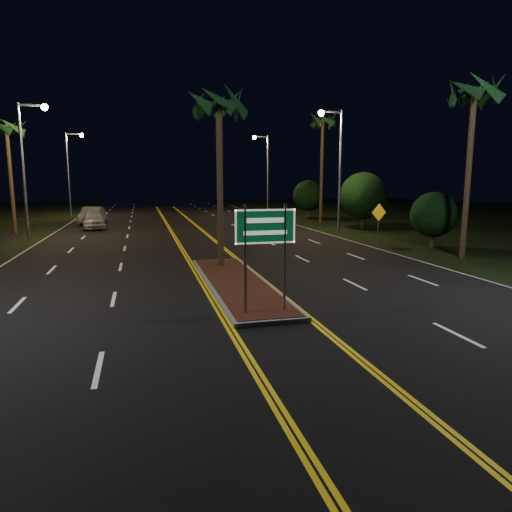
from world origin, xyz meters
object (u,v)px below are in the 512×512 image
object	(u,v)px
car_near	(93,218)
highway_sign	(265,237)
streetlight_left_far	(71,164)
warning_sign	(379,218)
palm_median	(219,104)
palm_left_far	(6,128)
streetlight_right_mid	(336,157)
shrub_far	(308,196)
palm_right_near	(475,92)
shrub_near	(433,215)
palm_right_far	(323,122)
streetlight_left_mid	(28,155)
car_far	(92,214)
streetlight_right_far	(265,165)
median_island	(236,283)
shrub_mid	(363,196)

from	to	relation	value
car_near	highway_sign	bearing A→B (deg)	-81.43
streetlight_left_far	warning_sign	size ratio (longest dim) A/B	3.52
palm_median	palm_left_far	bearing A→B (deg)	126.18
streetlight_right_mid	shrub_far	xyz separation A→B (m)	(3.19, 14.00, -3.32)
palm_right_near	shrub_near	bearing A→B (deg)	75.96
warning_sign	palm_right_far	bearing A→B (deg)	71.03
streetlight_left_mid	palm_left_far	xyz separation A→B (m)	(-2.19, 4.00, 2.09)
streetlight_left_mid	car_far	bearing A→B (deg)	75.81
streetlight_left_mid	car_near	xyz separation A→B (m)	(3.30, 5.95, -4.79)
palm_median	warning_sign	distance (m)	13.21
palm_right_far	shrub_near	bearing A→B (deg)	-87.49
highway_sign	warning_sign	bearing A→B (deg)	49.96
palm_median	shrub_near	world-z (taller)	palm_median
streetlight_right_far	car_near	world-z (taller)	streetlight_right_far
streetlight_left_far	warning_sign	bearing A→B (deg)	-52.94
streetlight_right_mid	palm_right_far	world-z (taller)	palm_right_far
streetlight_left_far	warning_sign	world-z (taller)	streetlight_left_far
median_island	streetlight_left_mid	distance (m)	20.80
streetlight_left_mid	shrub_near	xyz separation A→B (m)	(24.11, -10.00, -3.71)
median_island	palm_median	distance (m)	8.00
highway_sign	shrub_far	size ratio (longest dim) A/B	0.81
streetlight_right_mid	shrub_near	xyz separation A→B (m)	(2.89, -8.00, -3.71)
palm_left_far	car_far	xyz separation A→B (m)	(4.90, 6.75, -6.87)
highway_sign	shrub_far	world-z (taller)	shrub_far
palm_left_far	shrub_far	world-z (taller)	palm_left_far
palm_left_far	car_far	distance (m)	10.81
warning_sign	streetlight_left_mid	bearing A→B (deg)	147.66
streetlight_left_mid	shrub_mid	size ratio (longest dim) A/B	1.95
palm_right_near	streetlight_left_far	bearing A→B (deg)	124.21
palm_left_far	warning_sign	distance (m)	27.32
median_island	shrub_far	world-z (taller)	shrub_far
highway_sign	streetlight_right_far	bearing A→B (deg)	74.85
palm_left_far	car_far	world-z (taller)	palm_left_far
palm_left_far	palm_right_near	bearing A→B (deg)	-35.43
streetlight_left_far	highway_sign	bearing A→B (deg)	-75.56
shrub_far	warning_sign	world-z (taller)	shrub_far
median_island	palm_median	size ratio (longest dim) A/B	1.23
car_near	median_island	bearing A→B (deg)	-78.83
highway_sign	palm_median	xyz separation A→B (m)	(0.00, 7.70, 4.87)
median_island	streetlight_left_far	size ratio (longest dim) A/B	1.14
palm_right_near	car_near	world-z (taller)	palm_right_near
streetlight_left_mid	car_far	world-z (taller)	streetlight_left_mid
highway_sign	shrub_mid	world-z (taller)	shrub_mid
warning_sign	palm_right_near	bearing A→B (deg)	-84.28
highway_sign	median_island	bearing A→B (deg)	90.00
shrub_near	warning_sign	bearing A→B (deg)	148.61
streetlight_right_far	palm_median	size ratio (longest dim) A/B	1.08
palm_median	palm_right_far	bearing A→B (deg)	56.72
palm_left_far	shrub_near	world-z (taller)	palm_left_far
highway_sign	streetlight_right_mid	distance (m)	22.18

